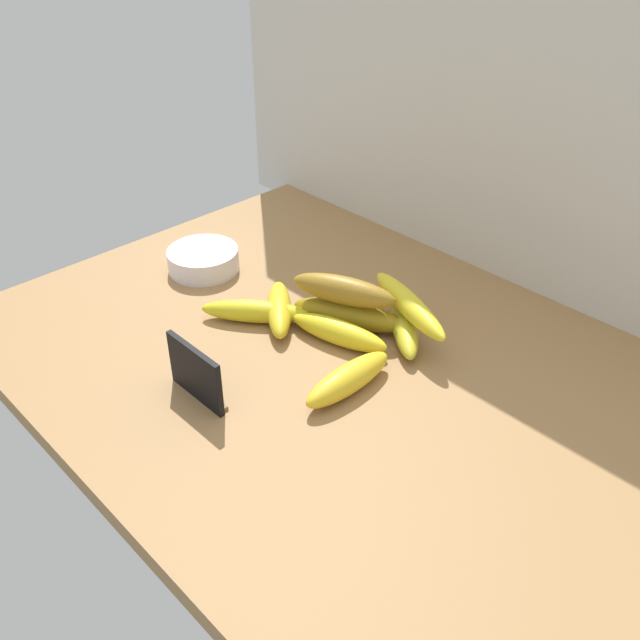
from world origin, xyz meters
The scene contains 12 objects.
counter_top centered at (0.00, 0.00, 1.50)cm, with size 110.00×76.00×3.00cm, color #997043.
back_wall centered at (0.00, 39.00, 35.00)cm, with size 130.00×2.00×70.00cm, color silver.
chalkboard_sign centered at (-9.31, -18.97, 6.86)cm, with size 11.00×1.80×8.40cm.
fruit_bowl centered at (-37.17, 2.32, 4.93)cm, with size 12.52×12.52×3.86cm, color silver.
banana_0 centered at (-15.95, 1.59, 4.91)cm, with size 15.46×3.81×3.81cm, color gold.
banana_1 centered at (0.80, 12.31, 4.85)cm, with size 16.45×3.70×3.70cm, color gold.
banana_2 centered at (-18.13, -1.52, 4.81)cm, with size 17.29×3.63×3.63cm, color yellow.
banana_3 centered at (-4.88, 3.83, 4.92)cm, with size 16.06×3.85×3.85cm, color yellow.
banana_4 centered at (3.95, -3.23, 5.05)cm, with size 15.64×4.09×4.09cm, color yellow.
banana_5 centered at (-6.78, 8.14, 5.19)cm, with size 18.36×4.39×4.39cm, color #A08218.
banana_6 centered at (0.90, 12.90, 8.47)cm, with size 19.74×3.53×3.53cm, color yellow.
banana_7 centered at (-7.63, 7.49, 9.56)cm, with size 16.60×4.35×4.35cm, color olive.
Camera 1 is at (55.30, -58.04, 65.96)cm, focal length 39.45 mm.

